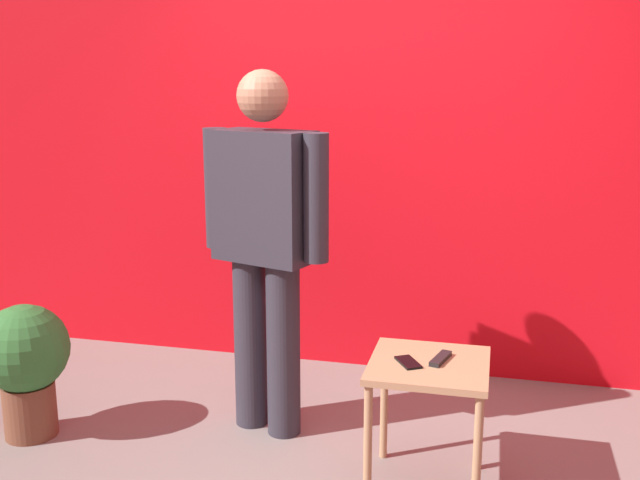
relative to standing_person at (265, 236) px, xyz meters
name	(u,v)px	position (x,y,z in m)	size (l,w,h in m)	color
back_wall_red	(382,153)	(0.42, 1.00, 0.31)	(6.25, 0.12, 2.67)	red
standing_person	(265,236)	(0.00, 0.00, 0.00)	(0.72, 0.38, 1.82)	#2D2D38
side_table	(428,383)	(0.85, -0.39, -0.52)	(0.51, 0.51, 0.59)	tan
cell_phone	(408,362)	(0.77, -0.42, -0.42)	(0.07, 0.14, 0.01)	black
tv_remote	(441,359)	(0.90, -0.36, -0.42)	(0.04, 0.17, 0.02)	black
potted_plant	(25,360)	(-1.15, -0.37, -0.61)	(0.44, 0.44, 0.69)	brown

